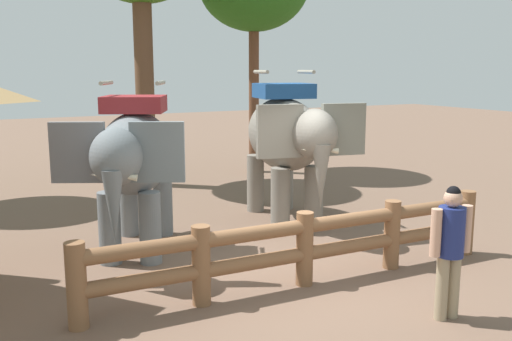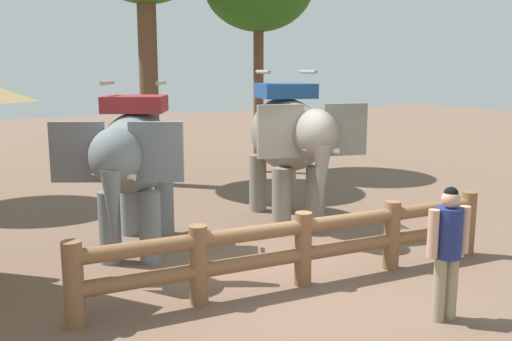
{
  "view_description": "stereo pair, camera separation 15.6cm",
  "coord_description": "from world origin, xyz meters",
  "px_view_note": "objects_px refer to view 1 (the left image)",
  "views": [
    {
      "loc": [
        -4.12,
        -6.69,
        3.02
      ],
      "look_at": [
        0.0,
        1.24,
        1.4
      ],
      "focal_mm": 39.94,
      "sensor_mm": 36.0,
      "label": 1
    },
    {
      "loc": [
        -3.98,
        -6.76,
        3.02
      ],
      "look_at": [
        0.0,
        1.24,
        1.4
      ],
      "focal_mm": 39.94,
      "sensor_mm": 36.0,
      "label": 2
    }
  ],
  "objects_px": {
    "elephant_center": "(287,138)",
    "elephant_near_left": "(134,158)",
    "tourist_woman_in_black": "(450,243)",
    "log_fence": "(305,243)"
  },
  "relations": [
    {
      "from": "log_fence",
      "to": "tourist_woman_in_black",
      "type": "height_order",
      "value": "tourist_woman_in_black"
    },
    {
      "from": "tourist_woman_in_black",
      "to": "elephant_near_left",
      "type": "bearing_deg",
      "value": 121.92
    },
    {
      "from": "elephant_near_left",
      "to": "tourist_woman_in_black",
      "type": "xyz_separation_m",
      "value": [
        2.64,
        -4.24,
        -0.62
      ]
    },
    {
      "from": "log_fence",
      "to": "elephant_near_left",
      "type": "bearing_deg",
      "value": 123.9
    },
    {
      "from": "elephant_near_left",
      "to": "tourist_woman_in_black",
      "type": "relative_size",
      "value": 2.01
    },
    {
      "from": "log_fence",
      "to": "elephant_center",
      "type": "relative_size",
      "value": 1.81
    },
    {
      "from": "elephant_center",
      "to": "elephant_near_left",
      "type": "bearing_deg",
      "value": -171.59
    },
    {
      "from": "elephant_center",
      "to": "tourist_woman_in_black",
      "type": "relative_size",
      "value": 2.14
    },
    {
      "from": "tourist_woman_in_black",
      "to": "elephant_center",
      "type": "bearing_deg",
      "value": 83.89
    },
    {
      "from": "elephant_center",
      "to": "tourist_woman_in_black",
      "type": "xyz_separation_m",
      "value": [
        -0.5,
        -4.7,
        -0.72
      ]
    }
  ]
}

